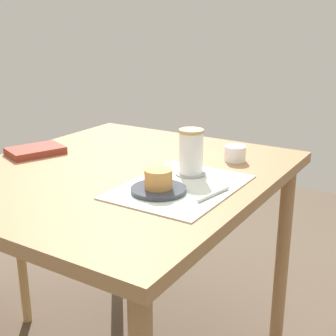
% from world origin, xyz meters
% --- Properties ---
extents(dining_table, '(1.02, 0.90, 0.75)m').
position_xyz_m(dining_table, '(0.00, 0.00, 0.67)').
color(dining_table, '#997047').
rests_on(dining_table, ground_plane).
extents(placemat, '(0.39, 0.29, 0.00)m').
position_xyz_m(placemat, '(-0.04, -0.24, 0.76)').
color(placemat, silver).
rests_on(placemat, dining_table).
extents(pastry_plate, '(0.15, 0.15, 0.01)m').
position_xyz_m(pastry_plate, '(-0.11, -0.21, 0.76)').
color(pastry_plate, '#333842').
rests_on(pastry_plate, placemat).
extents(pastry, '(0.07, 0.07, 0.05)m').
position_xyz_m(pastry, '(-0.11, -0.21, 0.80)').
color(pastry, tan).
rests_on(pastry, pastry_plate).
extents(coffee_coaster, '(0.09, 0.09, 0.00)m').
position_xyz_m(coffee_coaster, '(0.07, -0.22, 0.76)').
color(coffee_coaster, '#99999E').
rests_on(coffee_coaster, placemat).
extents(coffee_mug, '(0.11, 0.07, 0.13)m').
position_xyz_m(coffee_mug, '(0.07, -0.22, 0.83)').
color(coffee_mug, white).
rests_on(coffee_mug, coffee_coaster).
extents(teaspoon, '(0.13, 0.03, 0.01)m').
position_xyz_m(teaspoon, '(-0.06, -0.35, 0.76)').
color(teaspoon, silver).
rests_on(teaspoon, placemat).
extents(sugar_bowl, '(0.07, 0.07, 0.05)m').
position_xyz_m(sugar_bowl, '(0.27, -0.27, 0.78)').
color(sugar_bowl, white).
rests_on(sugar_bowl, dining_table).
extents(small_book, '(0.21, 0.18, 0.02)m').
position_xyz_m(small_book, '(-0.02, 0.35, 0.77)').
color(small_book, maroon).
rests_on(small_book, dining_table).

